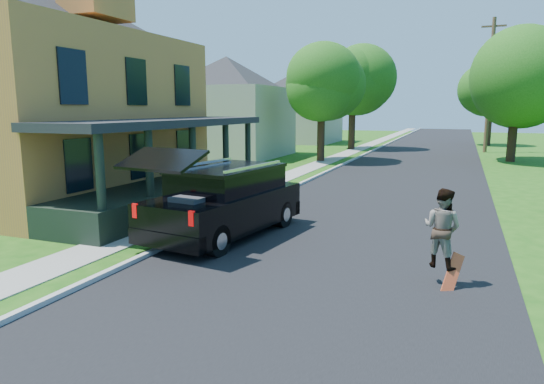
% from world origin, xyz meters
% --- Properties ---
extents(ground, '(140.00, 140.00, 0.00)m').
position_xyz_m(ground, '(0.00, 0.00, 0.00)').
color(ground, '#194E0F').
rests_on(ground, ground).
extents(street, '(8.00, 120.00, 0.02)m').
position_xyz_m(street, '(0.00, 20.00, 0.00)').
color(street, black).
rests_on(street, ground).
extents(curb, '(0.15, 120.00, 0.12)m').
position_xyz_m(curb, '(-4.05, 20.00, 0.00)').
color(curb, '#A8A9A3').
rests_on(curb, ground).
extents(sidewalk, '(1.30, 120.00, 0.03)m').
position_xyz_m(sidewalk, '(-5.60, 20.00, 0.00)').
color(sidewalk, gray).
rests_on(sidewalk, ground).
extents(front_walk, '(6.50, 1.20, 0.03)m').
position_xyz_m(front_walk, '(-9.50, 6.00, 0.00)').
color(front_walk, gray).
rests_on(front_walk, ground).
extents(main_house, '(15.56, 15.56, 10.10)m').
position_xyz_m(main_house, '(-12.80, 5.99, 4.92)').
color(main_house, '#B66A35').
rests_on(main_house, ground).
extents(neighbor_house_mid, '(12.78, 12.78, 8.30)m').
position_xyz_m(neighbor_house_mid, '(-13.50, 24.00, 4.19)').
color(neighbor_house_mid, '#999888').
rests_on(neighbor_house_mid, ground).
extents(neighbor_house_far, '(12.78, 12.78, 8.30)m').
position_xyz_m(neighbor_house_far, '(-13.50, 40.00, 4.19)').
color(neighbor_house_far, '#999888').
rests_on(neighbor_house_far, ground).
extents(black_suv, '(2.78, 5.73, 2.57)m').
position_xyz_m(black_suv, '(-3.20, 3.24, 0.98)').
color(black_suv, black).
rests_on(black_suv, ground).
extents(skateboarder, '(0.95, 0.87, 1.59)m').
position_xyz_m(skateboarder, '(2.50, 1.50, 1.15)').
color(skateboarder, black).
rests_on(skateboarder, ground).
extents(skateboard, '(0.42, 0.52, 0.85)m').
position_xyz_m(skateboard, '(2.75, 1.25, 0.27)').
color(skateboard, '#A8310E').
rests_on(skateboard, ground).
extents(tree_left_mid, '(6.33, 6.47, 7.98)m').
position_xyz_m(tree_left_mid, '(-6.02, 22.90, 5.25)').
color(tree_left_mid, black).
rests_on(tree_left_mid, ground).
extents(tree_left_far, '(7.13, 6.86, 9.24)m').
position_xyz_m(tree_left_far, '(-6.21, 33.18, 6.18)').
color(tree_left_far, black).
rests_on(tree_left_far, ground).
extents(tree_right_mid, '(6.98, 6.75, 9.15)m').
position_xyz_m(tree_right_mid, '(5.78, 27.28, 5.97)').
color(tree_right_mid, black).
rests_on(tree_right_mid, ground).
extents(tree_right_far, '(5.44, 5.46, 7.88)m').
position_xyz_m(tree_right_far, '(4.97, 42.07, 5.20)').
color(tree_right_far, black).
rests_on(tree_right_far, ground).
extents(utility_pole_far, '(1.80, 0.30, 10.42)m').
position_xyz_m(utility_pole_far, '(4.50, 34.11, 5.37)').
color(utility_pole_far, brown).
rests_on(utility_pole_far, ground).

